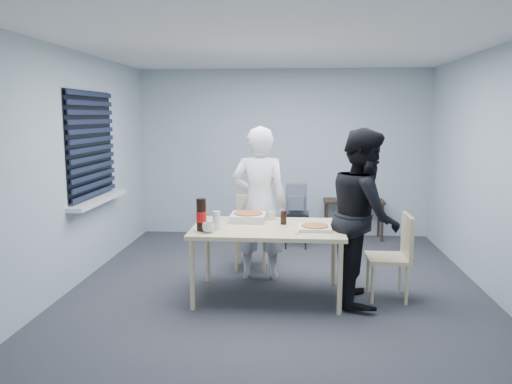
# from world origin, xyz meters

# --- Properties ---
(room) EXTENTS (5.00, 5.00, 5.00)m
(room) POSITION_xyz_m (-2.20, 0.40, 1.44)
(room) COLOR #323137
(room) RESTS_ON ground
(dining_table) EXTENTS (1.55, 0.98, 0.75)m
(dining_table) POSITION_xyz_m (-0.09, -0.31, 0.69)
(dining_table) COLOR beige
(dining_table) RESTS_ON ground
(chair_far) EXTENTS (0.42, 0.42, 0.89)m
(chair_far) POSITION_xyz_m (-0.35, 0.76, 0.51)
(chair_far) COLOR beige
(chair_far) RESTS_ON ground
(chair_right) EXTENTS (0.42, 0.42, 0.89)m
(chair_right) POSITION_xyz_m (1.23, -0.27, 0.51)
(chair_right) COLOR beige
(chair_right) RESTS_ON ground
(person_white) EXTENTS (0.65, 0.42, 1.77)m
(person_white) POSITION_xyz_m (-0.22, 0.29, 0.89)
(person_white) COLOR white
(person_white) RESTS_ON ground
(person_black) EXTENTS (0.47, 0.86, 1.77)m
(person_black) POSITION_xyz_m (0.88, -0.35, 0.89)
(person_black) COLOR black
(person_black) RESTS_ON ground
(side_table) EXTENTS (0.91, 0.40, 0.61)m
(side_table) POSITION_xyz_m (1.09, 2.28, 0.53)
(side_table) COLOR #36251A
(side_table) RESTS_ON ground
(stool) EXTENTS (0.36, 0.36, 0.50)m
(stool) POSITION_xyz_m (0.20, 1.71, 0.39)
(stool) COLOR black
(stool) RESTS_ON ground
(backpack) EXTENTS (0.30, 0.22, 0.42)m
(backpack) POSITION_xyz_m (0.20, 1.70, 0.71)
(backpack) COLOR slate
(backpack) RESTS_ON stool
(pizza_box_a) EXTENTS (0.37, 0.37, 0.09)m
(pizza_box_a) POSITION_xyz_m (-0.32, -0.05, 0.80)
(pizza_box_a) COLOR silver
(pizza_box_a) RESTS_ON dining_table
(pizza_box_b) EXTENTS (0.32, 0.32, 0.05)m
(pizza_box_b) POSITION_xyz_m (0.39, -0.41, 0.77)
(pizza_box_b) COLOR silver
(pizza_box_b) RESTS_ON dining_table
(mug_a) EXTENTS (0.17, 0.17, 0.10)m
(mug_a) POSITION_xyz_m (-0.65, -0.62, 0.80)
(mug_a) COLOR silver
(mug_a) RESTS_ON dining_table
(mug_b) EXTENTS (0.10, 0.10, 0.09)m
(mug_b) POSITION_xyz_m (-0.07, 0.04, 0.80)
(mug_b) COLOR silver
(mug_b) RESTS_ON dining_table
(cola_glass) EXTENTS (0.08, 0.08, 0.14)m
(cola_glass) POSITION_xyz_m (0.07, -0.19, 0.82)
(cola_glass) COLOR black
(cola_glass) RESTS_ON dining_table
(soda_bottle) EXTENTS (0.10, 0.10, 0.33)m
(soda_bottle) POSITION_xyz_m (-0.74, -0.55, 0.91)
(soda_bottle) COLOR black
(soda_bottle) RESTS_ON dining_table
(plastic_cups) EXTENTS (0.10, 0.10, 0.19)m
(plastic_cups) POSITION_xyz_m (-0.60, -0.48, 0.84)
(plastic_cups) COLOR silver
(plastic_cups) RESTS_ON dining_table
(rubber_band) EXTENTS (0.06, 0.06, 0.00)m
(rubber_band) POSITION_xyz_m (0.21, -0.62, 0.75)
(rubber_band) COLOR red
(rubber_band) RESTS_ON dining_table
(papers) EXTENTS (0.28, 0.34, 0.00)m
(papers) POSITION_xyz_m (0.94, 2.30, 0.61)
(papers) COLOR white
(papers) RESTS_ON side_table
(black_box) EXTENTS (0.14, 0.11, 0.06)m
(black_box) POSITION_xyz_m (1.31, 2.32, 0.63)
(black_box) COLOR black
(black_box) RESTS_ON side_table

